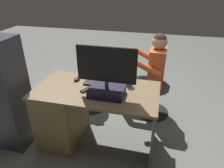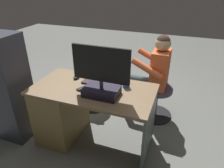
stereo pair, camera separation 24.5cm
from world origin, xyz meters
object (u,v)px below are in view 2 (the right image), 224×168
Objects in this scene: monitor at (101,80)px; tv_remote at (84,88)px; cup at (126,82)px; visitor_chair at (156,99)px; teddy_bear at (93,68)px; person at (152,71)px; office_chair_teddy at (93,90)px; desk at (69,109)px; keyboard at (101,83)px; computer_mouse at (76,77)px.

monitor is 0.28m from tv_remote.
cup is (-0.18, -0.24, -0.11)m from monitor.
teddy_bear is at bearing 1.38° from visitor_chair.
cup is at bearing 73.85° from person.
tv_remote is 0.29× the size of office_chair_teddy.
tv_remote is (-0.24, 0.04, 0.34)m from desk.
monitor reaches higher than visitor_chair.
monitor is at bearing 120.78° from office_chair_teddy.
keyboard is 3.84× the size of cup.
cup is 0.83m from visitor_chair.
desk is at bearing 13.58° from cup.
computer_mouse is 0.30× the size of teddy_bear.
person is (-0.84, -0.03, 0.43)m from office_chair_teddy.
tv_remote reaches higher than desk.
visitor_chair is (-0.53, -0.64, -0.46)m from keyboard.
teddy_bear is at bearing -41.45° from cup.
computer_mouse reaches higher than desk.
office_chair_teddy is at bearing 2.07° from person.
visitor_chair is at bearing -177.93° from person.
visitor_chair is at bearing -144.14° from computer_mouse.
keyboard is at bearing 7.31° from cup.
person reaches higher than office_chair_teddy.
tv_remote reaches higher than visitor_chair.
computer_mouse reaches higher than tv_remote.
computer_mouse is at bearing -4.76° from keyboard.
office_chair_teddy is (0.49, -0.82, -0.64)m from monitor.
office_chair_teddy is at bearing -56.89° from keyboard.
cup is 0.73× the size of tv_remote.
computer_mouse is 0.98m from person.
office_chair_teddy and visitor_chair have the same top height.
desk is 0.39m from computer_mouse.
office_chair_teddy is at bearing -40.90° from cup.
office_chair_teddy is (0.66, -0.57, -0.53)m from cup.
computer_mouse reaches higher than keyboard.
cup reaches higher than teddy_bear.
desk is 13.30× the size of computer_mouse.
tv_remote is 0.48× the size of teddy_bear.
teddy_bear is (0.08, -0.59, -0.14)m from computer_mouse.
desk is at bearing 69.98° from computer_mouse.
monitor is 3.72× the size of tv_remote.
teddy_bear reaches higher than tv_remote.
desk is 1.11× the size of person.
cup is at bearing 138.55° from teddy_bear.
computer_mouse is at bearing -110.02° from desk.
teddy_bear is 0.27× the size of person.
tv_remote is (-0.18, 0.18, -0.01)m from computer_mouse.
keyboard is 0.37× the size of person.
tv_remote is at bearing 54.16° from person.
keyboard is at bearing 50.32° from visitor_chair.
visitor_chair is at bearing -117.41° from monitor.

